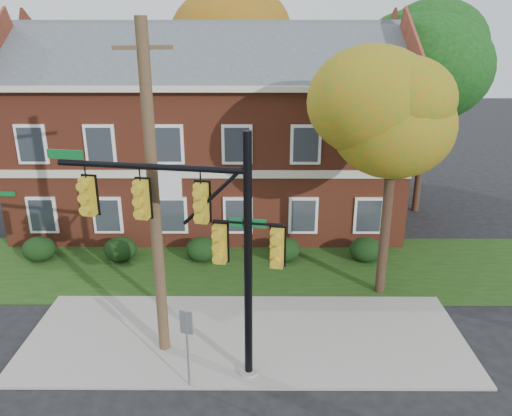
{
  "coord_description": "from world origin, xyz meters",
  "views": [
    {
      "loc": [
        0.4,
        -12.73,
        9.42
      ],
      "look_at": [
        0.33,
        3.0,
        3.74
      ],
      "focal_mm": 35.0,
      "sensor_mm": 36.0,
      "label": 1
    }
  ],
  "objects_px": {
    "hedge_right": "(284,249)",
    "tree_right_rear": "(440,56)",
    "hedge_center": "(202,249)",
    "tree_near_right": "(404,116)",
    "hedge_far_left": "(39,249)",
    "traffic_signal": "(200,231)",
    "hedge_left": "(120,249)",
    "hedge_far_right": "(366,250)",
    "sign_post": "(187,337)",
    "utility_pole": "(154,200)",
    "apartment_building": "(210,123)",
    "tree_far_rear": "(241,38)"
  },
  "relations": [
    {
      "from": "apartment_building",
      "to": "traffic_signal",
      "type": "bearing_deg",
      "value": -86.01
    },
    {
      "from": "hedge_center",
      "to": "sign_post",
      "type": "bearing_deg",
      "value": -86.46
    },
    {
      "from": "tree_far_rear",
      "to": "hedge_center",
      "type": "bearing_deg",
      "value": -95.85
    },
    {
      "from": "tree_right_rear",
      "to": "traffic_signal",
      "type": "height_order",
      "value": "tree_right_rear"
    },
    {
      "from": "tree_right_rear",
      "to": "hedge_right",
      "type": "bearing_deg",
      "value": -141.98
    },
    {
      "from": "utility_pole",
      "to": "sign_post",
      "type": "xyz_separation_m",
      "value": [
        1.0,
        -1.74,
        -3.27
      ]
    },
    {
      "from": "tree_near_right",
      "to": "tree_right_rear",
      "type": "distance_m",
      "value": 9.94
    },
    {
      "from": "apartment_building",
      "to": "tree_right_rear",
      "type": "relative_size",
      "value": 1.77
    },
    {
      "from": "tree_right_rear",
      "to": "tree_far_rear",
      "type": "height_order",
      "value": "tree_far_rear"
    },
    {
      "from": "hedge_far_left",
      "to": "tree_near_right",
      "type": "relative_size",
      "value": 0.16
    },
    {
      "from": "hedge_right",
      "to": "tree_far_rear",
      "type": "height_order",
      "value": "tree_far_rear"
    },
    {
      "from": "tree_right_rear",
      "to": "tree_far_rear",
      "type": "relative_size",
      "value": 0.92
    },
    {
      "from": "hedge_far_right",
      "to": "tree_right_rear",
      "type": "relative_size",
      "value": 0.13
    },
    {
      "from": "hedge_center",
      "to": "hedge_far_right",
      "type": "xyz_separation_m",
      "value": [
        7.0,
        0.0,
        0.0
      ]
    },
    {
      "from": "hedge_far_left",
      "to": "sign_post",
      "type": "relative_size",
      "value": 0.57
    },
    {
      "from": "traffic_signal",
      "to": "utility_pole",
      "type": "relative_size",
      "value": 0.73
    },
    {
      "from": "sign_post",
      "to": "tree_near_right",
      "type": "bearing_deg",
      "value": 53.86
    },
    {
      "from": "apartment_building",
      "to": "tree_near_right",
      "type": "relative_size",
      "value": 2.19
    },
    {
      "from": "tree_near_right",
      "to": "hedge_far_left",
      "type": "bearing_deg",
      "value": 168.73
    },
    {
      "from": "hedge_center",
      "to": "traffic_signal",
      "type": "distance_m",
      "value": 8.34
    },
    {
      "from": "traffic_signal",
      "to": "tree_far_rear",
      "type": "bearing_deg",
      "value": 98.56
    },
    {
      "from": "hedge_left",
      "to": "hedge_far_right",
      "type": "bearing_deg",
      "value": 0.0
    },
    {
      "from": "hedge_center",
      "to": "hedge_far_left",
      "type": "bearing_deg",
      "value": 180.0
    },
    {
      "from": "hedge_right",
      "to": "utility_pole",
      "type": "height_order",
      "value": "utility_pole"
    },
    {
      "from": "tree_near_right",
      "to": "hedge_right",
      "type": "bearing_deg",
      "value": 142.72
    },
    {
      "from": "hedge_center",
      "to": "utility_pole",
      "type": "xyz_separation_m",
      "value": [
        -0.5,
        -6.34,
        4.41
      ]
    },
    {
      "from": "hedge_far_right",
      "to": "hedge_left",
      "type": "bearing_deg",
      "value": 180.0
    },
    {
      "from": "hedge_left",
      "to": "hedge_center",
      "type": "relative_size",
      "value": 1.0
    },
    {
      "from": "hedge_center",
      "to": "tree_near_right",
      "type": "bearing_deg",
      "value": -21.42
    },
    {
      "from": "hedge_right",
      "to": "tree_near_right",
      "type": "bearing_deg",
      "value": -37.28
    },
    {
      "from": "apartment_building",
      "to": "hedge_far_right",
      "type": "height_order",
      "value": "apartment_building"
    },
    {
      "from": "hedge_left",
      "to": "hedge_right",
      "type": "height_order",
      "value": "same"
    },
    {
      "from": "hedge_center",
      "to": "hedge_right",
      "type": "xyz_separation_m",
      "value": [
        3.5,
        0.0,
        0.0
      ]
    },
    {
      "from": "hedge_far_right",
      "to": "tree_right_rear",
      "type": "xyz_separation_m",
      "value": [
        4.31,
        6.11,
        7.6
      ]
    },
    {
      "from": "apartment_building",
      "to": "hedge_far_right",
      "type": "relative_size",
      "value": 13.43
    },
    {
      "from": "tree_far_rear",
      "to": "utility_pole",
      "type": "height_order",
      "value": "tree_far_rear"
    },
    {
      "from": "hedge_right",
      "to": "traffic_signal",
      "type": "distance_m",
      "value": 8.69
    },
    {
      "from": "hedge_far_left",
      "to": "tree_right_rear",
      "type": "height_order",
      "value": "tree_right_rear"
    },
    {
      "from": "apartment_building",
      "to": "hedge_far_left",
      "type": "relative_size",
      "value": 13.43
    },
    {
      "from": "hedge_far_right",
      "to": "sign_post",
      "type": "distance_m",
      "value": 10.43
    },
    {
      "from": "tree_near_right",
      "to": "sign_post",
      "type": "xyz_separation_m",
      "value": [
        -6.72,
        -5.25,
        -5.01
      ]
    },
    {
      "from": "hedge_left",
      "to": "tree_right_rear",
      "type": "height_order",
      "value": "tree_right_rear"
    },
    {
      "from": "hedge_center",
      "to": "utility_pole",
      "type": "relative_size",
      "value": 0.14
    },
    {
      "from": "hedge_left",
      "to": "tree_near_right",
      "type": "height_order",
      "value": "tree_near_right"
    },
    {
      "from": "hedge_right",
      "to": "tree_right_rear",
      "type": "xyz_separation_m",
      "value": [
        7.81,
        6.11,
        7.6
      ]
    },
    {
      "from": "hedge_far_left",
      "to": "hedge_right",
      "type": "relative_size",
      "value": 1.0
    },
    {
      "from": "tree_near_right",
      "to": "hedge_center",
      "type": "bearing_deg",
      "value": 158.58
    },
    {
      "from": "hedge_center",
      "to": "hedge_right",
      "type": "relative_size",
      "value": 1.0
    },
    {
      "from": "apartment_building",
      "to": "tree_far_rear",
      "type": "xyz_separation_m",
      "value": [
        1.34,
        7.84,
        3.86
      ]
    },
    {
      "from": "hedge_left",
      "to": "hedge_far_right",
      "type": "xyz_separation_m",
      "value": [
        10.5,
        0.0,
        0.0
      ]
    }
  ]
}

